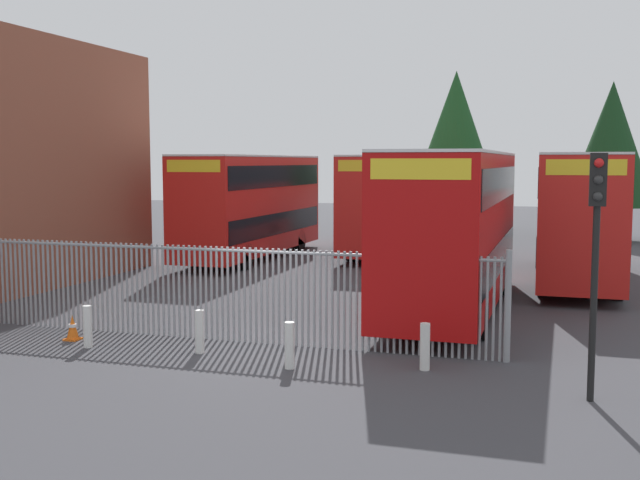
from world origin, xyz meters
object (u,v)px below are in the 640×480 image
double_decker_bus_behind_fence_right (394,200)px  bollard_near_left (88,327)px  double_decker_bus_far_back (252,202)px  traffic_light_kerbside (596,230)px  double_decker_bus_near_gate (454,224)px  bollard_far_right (425,347)px  bollard_center_front (200,332)px  double_decker_bus_behind_fence_left (581,212)px  bollard_near_right (290,345)px  traffic_cone_by_gate (73,328)px

double_decker_bus_behind_fence_right → bollard_near_left: bearing=-97.8°
double_decker_bus_far_back → traffic_light_kerbside: size_ratio=2.51×
double_decker_bus_behind_fence_right → double_decker_bus_far_back: same height
double_decker_bus_near_gate → bollard_far_right: (0.34, -6.42, -1.95)m
traffic_light_kerbside → bollard_far_right: bearing=160.0°
bollard_near_left → bollard_center_front: size_ratio=1.00×
double_decker_bus_behind_fence_left → traffic_light_kerbside: 14.06m
bollard_near_left → bollard_center_front: same height
double_decker_bus_behind_fence_left → double_decker_bus_behind_fence_right: bearing=141.4°
double_decker_bus_near_gate → double_decker_bus_far_back: size_ratio=1.00×
double_decker_bus_far_back → traffic_light_kerbside: 21.32m
double_decker_bus_far_back → bollard_center_front: 16.64m
bollard_near_left → bollard_far_right: same height
double_decker_bus_near_gate → bollard_near_right: double_decker_bus_near_gate is taller
double_decker_bus_behind_fence_left → double_decker_bus_far_back: (-13.32, 2.57, 0.00)m
bollard_center_front → traffic_cone_by_gate: 3.41m
traffic_light_kerbside → traffic_cone_by_gate: bearing=174.0°
bollard_near_left → bollard_center_front: 2.64m
bollard_far_right → traffic_cone_by_gate: bearing=179.5°
bollard_near_right → traffic_light_kerbside: bearing=-4.0°
traffic_cone_by_gate → bollard_near_left: bearing=-33.9°
bollard_center_front → traffic_light_kerbside: (8.01, -0.98, 2.51)m
traffic_cone_by_gate → traffic_light_kerbside: 11.78m
double_decker_bus_near_gate → double_decker_bus_behind_fence_left: (3.43, 6.51, 0.00)m
bollard_near_left → bollard_far_right: size_ratio=1.00×
bollard_near_left → traffic_light_kerbside: traffic_light_kerbside is taller
double_decker_bus_far_back → traffic_cone_by_gate: (1.92, -15.42, -2.13)m
bollard_near_right → traffic_cone_by_gate: size_ratio=1.61×
double_decker_bus_near_gate → traffic_cone_by_gate: 10.40m
bollard_far_right → traffic_cone_by_gate: bollard_far_right is taller
double_decker_bus_near_gate → bollard_near_left: size_ratio=11.38×
traffic_cone_by_gate → double_decker_bus_far_back: bearing=97.1°
traffic_cone_by_gate → traffic_light_kerbside: traffic_light_kerbside is taller
double_decker_bus_far_back → traffic_cone_by_gate: size_ratio=18.32×
bollard_near_right → bollard_near_left: bearing=176.6°
double_decker_bus_far_back → bollard_near_left: (2.70, -15.94, -1.95)m
bollard_near_right → traffic_light_kerbside: (5.71, -0.40, 2.51)m
double_decker_bus_behind_fence_right → bollard_near_right: (2.21, -19.99, -1.95)m
double_decker_bus_far_back → traffic_cone_by_gate: double_decker_bus_far_back is taller
traffic_cone_by_gate → traffic_light_kerbside: (11.40, -1.20, 2.70)m
double_decker_bus_far_back → traffic_cone_by_gate: 15.69m
double_decker_bus_behind_fence_left → bollard_near_left: size_ratio=11.38×
double_decker_bus_far_back → bollard_center_front: double_decker_bus_far_back is taller
double_decker_bus_near_gate → double_decker_bus_behind_fence_left: size_ratio=1.00×
double_decker_bus_far_back → bollard_near_right: double_decker_bus_far_back is taller
double_decker_bus_far_back → bollard_far_right: size_ratio=11.38×
bollard_near_right → bollard_far_right: same height
double_decker_bus_behind_fence_left → double_decker_bus_behind_fence_right: 10.14m
double_decker_bus_near_gate → double_decker_bus_far_back: 13.43m
bollard_near_right → traffic_light_kerbside: 6.25m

